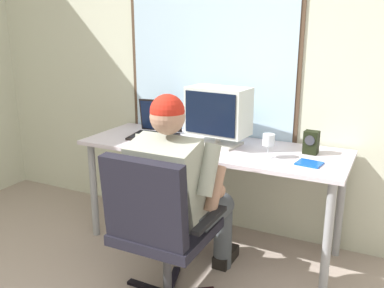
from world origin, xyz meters
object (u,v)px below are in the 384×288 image
wine_glass (269,141)px  cd_case (309,163)px  desk (212,158)px  laptop (157,127)px  desk_speaker (311,142)px  crt_monitor (218,112)px  person_seated (179,189)px  office_chair (157,222)px

wine_glass → cd_case: (0.26, -0.02, -0.10)m
desk → laptop: 0.51m
laptop → desk_speaker: size_ratio=2.49×
laptop → cd_case: bearing=-8.6°
desk → desk_speaker: (0.64, 0.11, 0.16)m
desk → desk_speaker: 0.67m
desk → crt_monitor: bearing=51.0°
cd_case → desk_speaker: bearing=99.8°
desk → cd_case: bearing=-9.2°
person_seated → crt_monitor: bearing=89.7°
person_seated → wine_glass: person_seated is taller
office_chair → cd_case: office_chair is taller
desk → office_chair: office_chair is taller
crt_monitor → wine_glass: 0.43m
person_seated → desk_speaker: person_seated is taller
laptop → desk_speaker: laptop is taller
cd_case → wine_glass: bearing=176.3°
desk → crt_monitor: 0.32m
office_chair → laptop: 1.02m
desk → cd_case: cd_case is taller
desk_speaker → office_chair: bearing=-125.1°
desk → wine_glass: size_ratio=12.05×
crt_monitor → office_chair: bearing=-90.5°
crt_monitor → desk_speaker: 0.64m
person_seated → laptop: size_ratio=3.24×
desk → wine_glass: bearing=-12.5°
office_chair → wine_glass: 0.86m
laptop → wine_glass: size_ratio=2.45×
desk_speaker → wine_glass: bearing=-137.2°
crt_monitor → laptop: 0.53m
office_chair → cd_case: (0.66, 0.66, 0.23)m
person_seated → wine_glass: 0.63m
crt_monitor → cd_case: size_ratio=2.76×
laptop → desk_speaker: bearing=2.3°
desk → person_seated: 0.52m
crt_monitor → desk: bearing=-129.0°
person_seated → cd_case: person_seated is taller
office_chair → cd_case: 0.96m
crt_monitor → desk_speaker: (0.61, 0.07, -0.15)m
desk_speaker → laptop: bearing=-177.7°
cd_case → office_chair: bearing=-134.9°
crt_monitor → laptop: (-0.51, 0.03, -0.16)m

